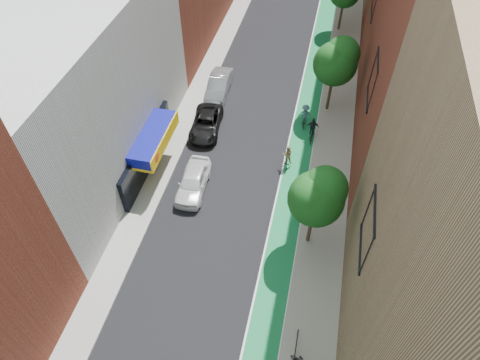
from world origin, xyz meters
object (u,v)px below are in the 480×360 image
Objects in this scene: cyclist_lane_near at (287,158)px; cyclist_lane_mid at (312,131)px; parked_car_black at (206,124)px; cyclist_lane_far at (305,116)px; parked_car_white at (193,181)px; parked_car_silver at (219,85)px.

cyclist_lane_mid reaches higher than cyclist_lane_near.
cyclist_lane_mid is at bearing 0.79° from parked_car_black.
cyclist_lane_far reaches higher than cyclist_lane_near.
cyclist_lane_near is (6.20, 3.80, 0.05)m from parked_car_white.
parked_car_white is 11.17m from cyclist_lane_far.
cyclist_lane_mid reaches higher than parked_car_white.
cyclist_lane_mid reaches higher than parked_car_silver.
parked_car_silver reaches higher than parked_car_black.
parked_car_black is (-0.88, 6.39, -0.11)m from parked_car_white.
parked_car_white is 2.38× the size of cyclist_lane_mid.
parked_car_white is at bearing -87.71° from parked_car_black.
parked_car_silver is at bearing 92.90° from parked_car_white.
cyclist_lane_near reaches higher than parked_car_silver.
parked_car_white is 7.27m from cyclist_lane_near.
cyclist_lane_mid is at bearing -27.78° from parked_car_silver.
cyclist_lane_far reaches higher than parked_car_white.
parked_car_white is at bearing -86.67° from parked_car_silver.
parked_car_white is 10.64m from cyclist_lane_mid.
parked_car_black is 7.54m from cyclist_lane_near.
cyclist_lane_mid is (1.50, 3.54, -0.13)m from cyclist_lane_near.
parked_car_white is 6.45m from parked_car_black.
cyclist_lane_near is at bearing 79.89° from cyclist_lane_far.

